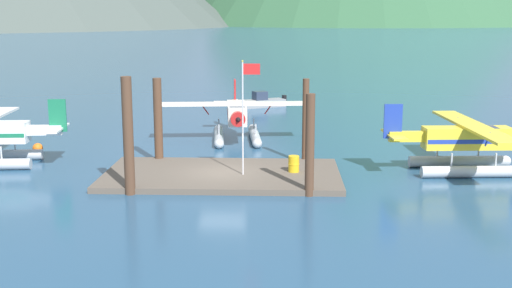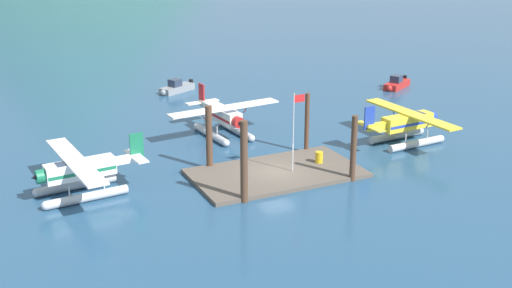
# 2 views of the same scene
# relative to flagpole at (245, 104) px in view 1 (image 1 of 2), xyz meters

# --- Properties ---
(ground_plane) EXTENTS (1200.00, 1200.00, 0.00)m
(ground_plane) POSITION_rel_flagpole_xyz_m (-1.27, 0.47, -4.05)
(ground_plane) COLOR navy
(dock_platform) EXTENTS (12.62, 7.04, 0.30)m
(dock_platform) POSITION_rel_flagpole_xyz_m (-1.27, 0.47, -3.90)
(dock_platform) COLOR brown
(dock_platform) RESTS_ON ground
(piling_near_left) EXTENTS (0.51, 0.51, 5.77)m
(piling_near_left) POSITION_rel_flagpole_xyz_m (-5.48, -3.00, -1.17)
(piling_near_left) COLOR #4C3323
(piling_near_left) RESTS_ON ground
(piling_near_right) EXTENTS (0.44, 0.44, 4.98)m
(piling_near_right) POSITION_rel_flagpole_xyz_m (3.26, -2.94, -1.56)
(piling_near_right) COLOR #4C3323
(piling_near_right) RESTS_ON ground
(piling_far_left) EXTENTS (0.50, 0.50, 5.03)m
(piling_far_left) POSITION_rel_flagpole_xyz_m (-5.32, 3.79, -1.54)
(piling_far_left) COLOR #4C3323
(piling_far_left) RESTS_ON ground
(piling_far_right) EXTENTS (0.38, 0.38, 5.01)m
(piling_far_right) POSITION_rel_flagpole_xyz_m (3.29, 3.95, -1.55)
(piling_far_right) COLOR #4C3323
(piling_far_right) RESTS_ON ground
(flagpole) EXTENTS (0.95, 0.10, 6.03)m
(flagpole) POSITION_rel_flagpole_xyz_m (0.00, 0.00, 0.00)
(flagpole) COLOR silver
(flagpole) RESTS_ON dock_platform
(fuel_drum) EXTENTS (0.62, 0.62, 0.88)m
(fuel_drum) POSITION_rel_flagpole_xyz_m (2.58, 0.69, -3.31)
(fuel_drum) COLOR gold
(fuel_drum) RESTS_ON dock_platform
(mooring_buoy) EXTENTS (0.64, 0.64, 0.64)m
(mooring_buoy) POSITION_rel_flagpole_xyz_m (-13.51, 6.23, -3.73)
(mooring_buoy) COLOR orange
(mooring_buoy) RESTS_ON ground
(seaplane_yellow_stbd_fwd) EXTENTS (7.97, 10.47, 3.84)m
(seaplane_yellow_stbd_fwd) POSITION_rel_flagpole_xyz_m (12.18, 2.25, -2.48)
(seaplane_yellow_stbd_fwd) COLOR #B7BABF
(seaplane_yellow_stbd_fwd) RESTS_ON ground
(seaplane_cream_bow_centre) EXTENTS (10.49, 7.96, 3.84)m
(seaplane_cream_bow_centre) POSITION_rel_flagpole_xyz_m (-1.20, 10.91, -2.48)
(seaplane_cream_bow_centre) COLOR #B7BABF
(seaplane_cream_bow_centre) RESTS_ON ground
(boat_grey_open_north) EXTENTS (4.48, 3.23, 1.50)m
(boat_grey_open_north) POSITION_rel_flagpole_xyz_m (0.00, 27.45, -3.57)
(boat_grey_open_north) COLOR gray
(boat_grey_open_north) RESTS_ON ground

